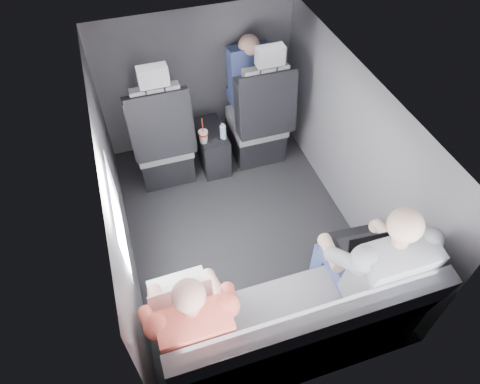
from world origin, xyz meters
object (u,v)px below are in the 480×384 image
object	(u,v)px
soda_cup	(203,136)
laptop_white	(180,296)
center_console	(212,147)
rear_bench	(293,329)
front_seat_right	(259,124)
laptop_black	(363,244)
passenger_rear_right	(372,266)
passenger_front_right	(249,77)
passenger_rear_left	(192,322)
front_seat_left	(163,143)
water_bottle	(223,132)

from	to	relation	value
soda_cup	laptop_white	xyz separation A→B (m)	(-0.53, -1.55, 0.17)
center_console	rear_bench	world-z (taller)	rear_bench
front_seat_right	laptop_black	xyz separation A→B (m)	(0.12, -1.64, 0.23)
soda_cup	laptop_white	size ratio (longest dim) A/B	0.72
passenger_rear_right	passenger_front_right	bearing A→B (deg)	92.72
center_console	passenger_rear_left	size ratio (longest dim) A/B	0.41
center_console	soda_cup	bearing A→B (deg)	-127.64
passenger_front_right	rear_bench	bearing A→B (deg)	-101.30
laptop_white	passenger_rear_left	size ratio (longest dim) A/B	0.31
front_seat_right	rear_bench	world-z (taller)	front_seat_right
laptop_white	passenger_front_right	size ratio (longest dim) A/B	0.51
front_seat_left	front_seat_right	bearing A→B (deg)	0.00
passenger_front_right	front_seat_right	bearing A→B (deg)	-85.93
soda_cup	water_bottle	size ratio (longest dim) A/B	1.64
water_bottle	passenger_rear_right	xyz separation A→B (m)	(0.45, -1.71, 0.17)
center_console	passenger_rear_left	distance (m)	1.99
center_console	passenger_rear_left	xyz separation A→B (m)	(-0.61, -1.85, 0.41)
laptop_white	passenger_rear_right	distance (m)	1.18
soda_cup	center_console	bearing A→B (deg)	52.36
front_seat_left	center_console	xyz separation A→B (m)	(0.45, 0.04, -0.20)
laptop_white	passenger_front_right	distance (m)	2.18
rear_bench	passenger_rear_left	world-z (taller)	passenger_rear_left
front_seat_right	soda_cup	distance (m)	0.56
water_bottle	passenger_front_right	size ratio (longest dim) A/B	0.22
rear_bench	passenger_front_right	xyz separation A→B (m)	(0.43, 2.16, 0.43)
laptop_black	passenger_front_right	world-z (taller)	passenger_front_right
center_console	soda_cup	size ratio (longest dim) A/B	1.86
front_seat_left	passenger_rear_right	size ratio (longest dim) A/B	1.00
front_seat_left	front_seat_right	world-z (taller)	same
front_seat_right	laptop_white	distance (m)	1.98
soda_cup	passenger_rear_left	bearing A→B (deg)	-106.51
rear_bench	passenger_front_right	bearing A→B (deg)	78.70
rear_bench	front_seat_left	bearing A→B (deg)	103.31
passenger_front_right	laptop_white	bearing A→B (deg)	-119.34
passenger_rear_left	laptop_black	bearing A→B (deg)	8.08
front_seat_right	laptop_black	size ratio (longest dim) A/B	3.68
passenger_rear_left	soda_cup	bearing A→B (deg)	73.49
center_console	laptop_white	xyz separation A→B (m)	(-0.63, -1.68, 0.44)
rear_bench	soda_cup	size ratio (longest dim) A/B	6.20
soda_cup	laptop_black	bearing A→B (deg)	-66.77
water_bottle	passenger_rear_right	distance (m)	1.78
laptop_black	passenger_front_right	bearing A→B (deg)	94.02
front_seat_left	passenger_front_right	world-z (taller)	front_seat_left
rear_bench	passenger_rear_left	xyz separation A→B (m)	(-0.61, 0.10, 0.30)
passenger_front_right	passenger_rear_right	bearing A→B (deg)	-87.28
laptop_white	passenger_front_right	bearing A→B (deg)	60.66
passenger_rear_right	center_console	bearing A→B (deg)	106.00
front_seat_left	laptop_black	xyz separation A→B (m)	(1.02, -1.64, 0.23)
passenger_rear_right	passenger_front_right	size ratio (longest dim) A/B	1.80
front_seat_right	rear_bench	bearing A→B (deg)	-103.31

